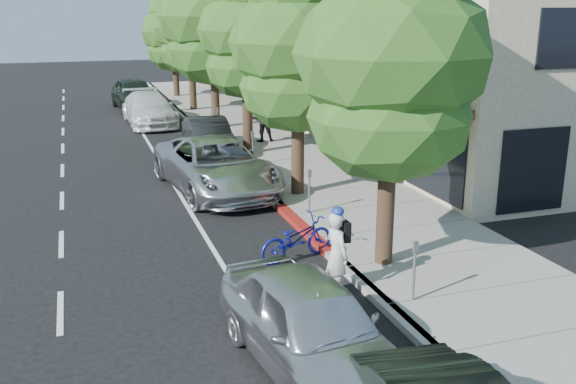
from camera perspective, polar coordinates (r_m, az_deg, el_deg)
name	(u,v)px	position (r m, az deg, el deg)	size (l,w,h in m)	color
ground	(316,243)	(16.50, 2.51, -4.54)	(120.00, 120.00, 0.00)	black
sidewalk	(297,163)	(24.42, 0.85, 2.57)	(4.60, 56.00, 0.15)	gray
curb	(239,168)	(23.78, -4.39, 2.14)	(0.30, 56.00, 0.15)	#9E998E
curb_red_segment	(303,228)	(17.35, 1.33, -3.20)	(0.32, 4.00, 0.15)	maroon
storefront_building	(364,50)	(35.84, 6.74, 12.39)	(10.00, 36.00, 7.00)	beige
street_tree_0	(392,59)	(14.01, 9.26, 11.56)	(4.27, 4.27, 7.58)	black
street_tree_1	(298,46)	(19.52, 0.91, 12.88)	(4.20, 4.20, 7.49)	black
street_tree_2	(246,33)	(25.25, -3.75, 13.89)	(3.79, 3.79, 7.53)	black
street_tree_3	(213,19)	(31.07, -6.71, 15.07)	(5.23, 5.23, 8.53)	black
street_tree_4	(190,29)	(36.97, -8.68, 14.13)	(4.09, 4.09, 7.30)	black
street_tree_5	(174,33)	(42.90, -10.11, 13.76)	(4.20, 4.20, 6.77)	black
cyclist	(337,254)	(13.33, 4.36, -5.55)	(0.67, 0.44, 1.83)	silver
bicycle	(297,239)	(15.25, 0.78, -4.16)	(0.71, 2.03, 1.07)	#161998
silver_suv	(216,166)	(20.92, -6.41, 2.33)	(2.83, 6.15, 1.71)	silver
dark_sedan	(209,137)	(26.33, -7.07, 4.92)	(1.55, 4.44, 1.46)	black
white_pickup	(149,109)	(33.54, -12.26, 7.24)	(2.26, 5.56, 1.61)	white
dark_suv_far	(134,94)	(38.80, -13.52, 8.49)	(2.14, 5.33, 1.81)	black
near_car_a	(311,326)	(10.76, 2.06, -11.78)	(1.88, 4.68, 1.59)	silver
pedestrian	(262,119)	(27.89, -2.31, 6.51)	(0.96, 0.75, 1.97)	black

